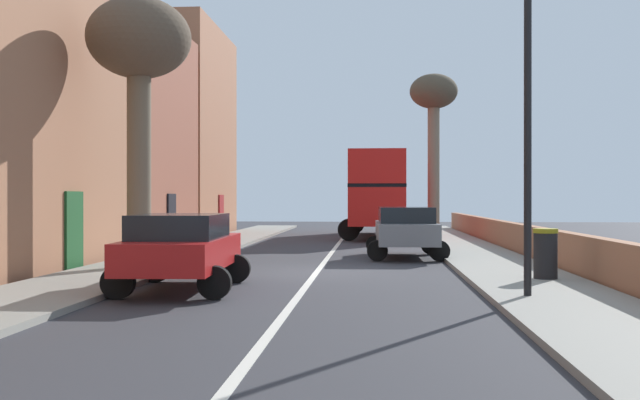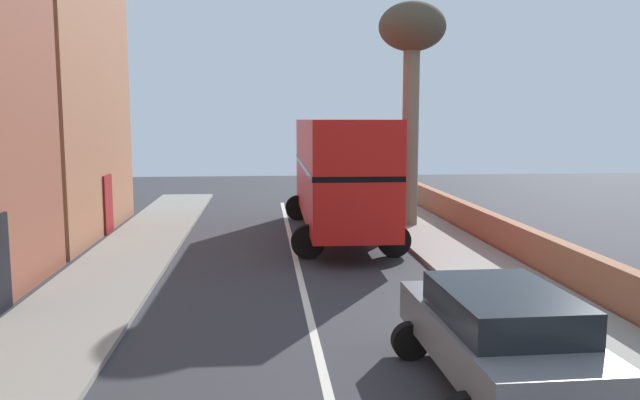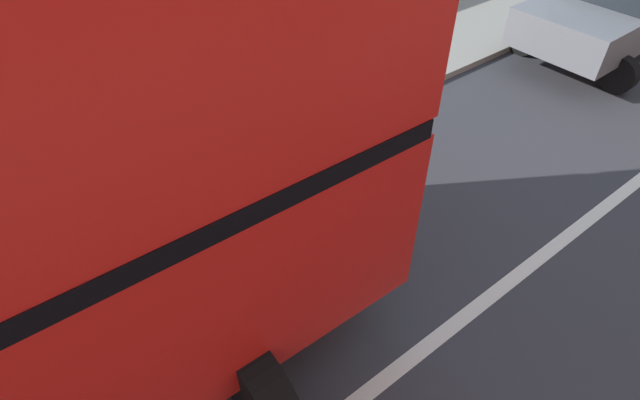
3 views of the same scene
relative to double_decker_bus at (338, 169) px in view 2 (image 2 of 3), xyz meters
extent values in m
cube|color=#9E6647|center=(-10.20, 1.22, 3.03)|extent=(4.00, 9.22, 10.76)
cube|color=maroon|center=(-8.17, 1.22, -1.30)|extent=(0.08, 1.10, 2.10)
cube|color=red|center=(0.00, -0.01, -0.80)|extent=(2.65, 10.67, 1.70)
cube|color=black|center=(0.00, -0.01, 0.13)|extent=(2.68, 10.56, 0.16)
cube|color=red|center=(0.00, -0.01, 0.96)|extent=(2.65, 10.67, 1.50)
cube|color=black|center=(0.08, 5.29, -0.72)|extent=(2.20, 0.09, 1.19)
cylinder|color=black|center=(-1.23, 3.62, -1.85)|extent=(1.00, 0.31, 1.00)
cylinder|color=black|center=(1.33, 3.59, -1.85)|extent=(1.00, 0.31, 1.00)
cylinder|color=black|center=(-1.33, -3.61, -1.85)|extent=(1.00, 0.31, 1.00)
cylinder|color=black|center=(1.23, -3.64, -1.85)|extent=(1.00, 0.31, 1.00)
cube|color=slate|center=(0.80, -13.07, -1.54)|extent=(1.91, 4.60, 0.66)
cube|color=black|center=(0.80, -13.29, -0.97)|extent=(1.73, 2.54, 0.49)
cylinder|color=black|center=(-0.16, -11.67, -2.03)|extent=(0.64, 0.23, 0.64)
cylinder|color=black|center=(1.71, -11.63, -2.03)|extent=(0.64, 0.23, 0.64)
cylinder|color=#7A6B56|center=(2.87, 1.46, 1.18)|extent=(0.61, 0.61, 6.82)
ellipsoid|color=#4C4233|center=(2.87, 1.46, 5.08)|extent=(2.46, 2.46, 1.79)
camera|label=1|loc=(-0.24, -37.24, -0.44)|focal=41.88mm
camera|label=2|loc=(-2.64, -21.90, 1.72)|focal=35.63mm
camera|label=3|loc=(-3.23, -2.77, 2.16)|focal=28.15mm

